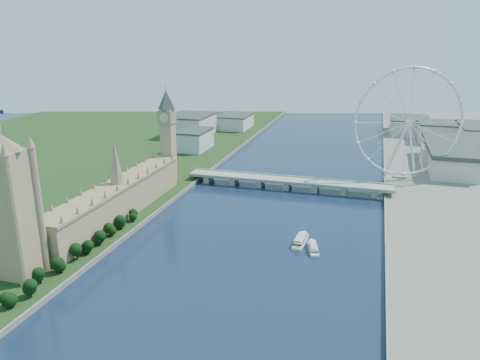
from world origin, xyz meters
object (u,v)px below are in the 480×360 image
at_px(tour_boat_near, 300,244).
at_px(tour_boat_far, 313,251).
at_px(victoria_tower, 12,203).
at_px(london_eye, 409,123).

xyz_separation_m(tour_boat_near, tour_boat_far, (11.49, -9.53, 0.00)).
xyz_separation_m(victoria_tower, tour_boat_near, (170.94, 107.61, -54.49)).
relative_size(victoria_tower, london_eye, 0.90).
bearing_deg(london_eye, victoria_tower, -130.35).
distance_m(victoria_tower, tour_boat_near, 209.21).
xyz_separation_m(london_eye, tour_boat_near, (-84.04, -192.47, -67.52)).
bearing_deg(tour_boat_far, tour_boat_near, 125.57).
bearing_deg(victoria_tower, london_eye, 49.65).
relative_size(london_eye, tour_boat_far, 4.71).
height_order(london_eye, tour_boat_near, london_eye).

